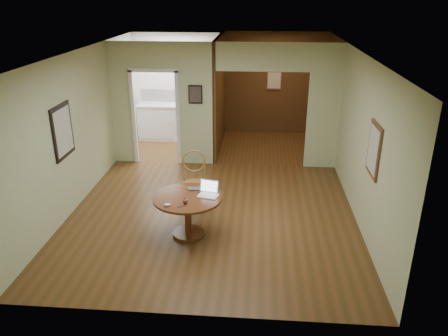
# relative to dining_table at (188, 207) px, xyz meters

# --- Properties ---
(floor) EXTENTS (5.00, 5.00, 0.00)m
(floor) POSITION_rel_dining_table_xyz_m (0.30, 0.63, -0.50)
(floor) COLOR #4C3415
(floor) RESTS_ON ground
(room_shell) EXTENTS (5.20, 7.50, 5.00)m
(room_shell) POSITION_rel_dining_table_xyz_m (-0.16, 3.73, 0.78)
(room_shell) COLOR silver
(room_shell) RESTS_ON ground
(dining_table) EXTENTS (1.09, 1.09, 0.68)m
(dining_table) POSITION_rel_dining_table_xyz_m (0.00, 0.00, 0.00)
(dining_table) COLOR #612A18
(dining_table) RESTS_ON ground
(chair) EXTENTS (0.52, 0.52, 1.08)m
(chair) POSITION_rel_dining_table_xyz_m (-0.03, 0.96, 0.09)
(chair) COLOR olive
(chair) RESTS_ON ground
(open_laptop) EXTENTS (0.35, 0.33, 0.22)m
(open_laptop) POSITION_rel_dining_table_xyz_m (0.32, 0.11, 0.24)
(open_laptop) COLOR white
(open_laptop) RESTS_ON dining_table
(closed_laptop) EXTENTS (0.33, 0.24, 0.02)m
(closed_laptop) POSITION_rel_dining_table_xyz_m (0.13, 0.25, 0.19)
(closed_laptop) COLOR #A9A9AE
(closed_laptop) RESTS_ON dining_table
(mouse) EXTENTS (0.12, 0.08, 0.05)m
(mouse) POSITION_rel_dining_table_xyz_m (-0.25, -0.34, 0.20)
(mouse) COLOR white
(mouse) RESTS_ON dining_table
(wine_glass) EXTENTS (0.08, 0.08, 0.09)m
(wine_glass) POSITION_rel_dining_table_xyz_m (0.01, -0.24, 0.22)
(wine_glass) COLOR white
(wine_glass) RESTS_ON dining_table
(pen) EXTENTS (0.13, 0.06, 0.01)m
(pen) POSITION_rel_dining_table_xyz_m (-0.03, -0.34, 0.18)
(pen) COLOR #0B1151
(pen) RESTS_ON dining_table
(kitchen_cabinet) EXTENTS (2.06, 0.60, 0.94)m
(kitchen_cabinet) POSITION_rel_dining_table_xyz_m (-1.05, 4.83, -0.03)
(kitchen_cabinet) COLOR white
(kitchen_cabinet) RESTS_ON ground
(grocery_bag) EXTENTS (0.30, 0.27, 0.26)m
(grocery_bag) POSITION_rel_dining_table_xyz_m (-0.50, 4.83, 0.57)
(grocery_bag) COLOR beige
(grocery_bag) RESTS_ON kitchen_cabinet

